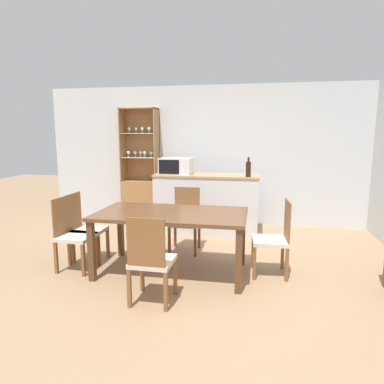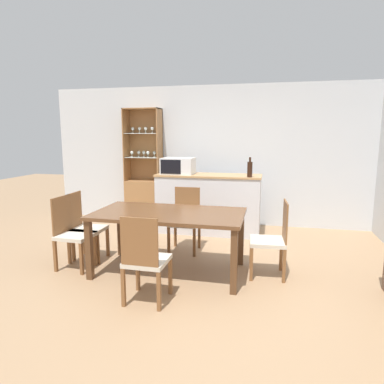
% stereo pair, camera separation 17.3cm
% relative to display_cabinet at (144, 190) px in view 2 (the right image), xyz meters
% --- Properties ---
extents(ground_plane, '(18.00, 18.00, 0.00)m').
position_rel_display_cabinet_xyz_m(ground_plane, '(1.56, -2.44, -0.61)').
color(ground_plane, '#A37F5B').
extents(wall_back, '(6.80, 0.06, 2.55)m').
position_rel_display_cabinet_xyz_m(wall_back, '(1.56, 0.19, 0.66)').
color(wall_back, silver).
rests_on(wall_back, ground_plane).
extents(kitchen_counter, '(1.76, 0.59, 1.00)m').
position_rel_display_cabinet_xyz_m(kitchen_counter, '(1.35, -0.52, -0.11)').
color(kitchen_counter, silver).
rests_on(kitchen_counter, ground_plane).
extents(display_cabinet, '(0.68, 0.34, 2.14)m').
position_rel_display_cabinet_xyz_m(display_cabinet, '(0.00, 0.00, 0.00)').
color(display_cabinet, '#A37042').
rests_on(display_cabinet, ground_plane).
extents(dining_table, '(1.79, 0.97, 0.75)m').
position_rel_display_cabinet_xyz_m(dining_table, '(1.19, -2.31, 0.05)').
color(dining_table, brown).
rests_on(dining_table, ground_plane).
extents(dining_chair_side_left_near, '(0.42, 0.42, 0.91)m').
position_rel_display_cabinet_xyz_m(dining_chair_side_left_near, '(-0.02, -2.45, -0.17)').
color(dining_chair_side_left_near, beige).
rests_on(dining_chair_side_left_near, ground_plane).
extents(dining_chair_side_left_far, '(0.41, 0.41, 0.91)m').
position_rel_display_cabinet_xyz_m(dining_chair_side_left_far, '(-0.02, -2.16, -0.17)').
color(dining_chair_side_left_far, beige).
rests_on(dining_chair_side_left_far, ground_plane).
extents(dining_chair_head_far, '(0.41, 0.41, 0.91)m').
position_rel_display_cabinet_xyz_m(dining_chair_head_far, '(1.19, -1.50, -0.17)').
color(dining_chair_head_far, beige).
rests_on(dining_chair_head_far, ground_plane).
extents(dining_chair_head_near, '(0.41, 0.41, 0.91)m').
position_rel_display_cabinet_xyz_m(dining_chair_head_near, '(1.19, -3.11, -0.17)').
color(dining_chair_head_near, beige).
rests_on(dining_chair_head_near, ground_plane).
extents(dining_chair_side_right_far, '(0.43, 0.43, 0.91)m').
position_rel_display_cabinet_xyz_m(dining_chair_side_right_far, '(2.40, -2.16, -0.17)').
color(dining_chair_side_right_far, beige).
rests_on(dining_chair_side_right_far, ground_plane).
extents(microwave, '(0.53, 0.39, 0.27)m').
position_rel_display_cabinet_xyz_m(microwave, '(0.83, -0.55, 0.53)').
color(microwave, silver).
rests_on(microwave, kitchen_counter).
extents(wine_bottle, '(0.08, 0.08, 0.31)m').
position_rel_display_cabinet_xyz_m(wine_bottle, '(2.04, -0.73, 0.52)').
color(wine_bottle, black).
rests_on(wine_bottle, kitchen_counter).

